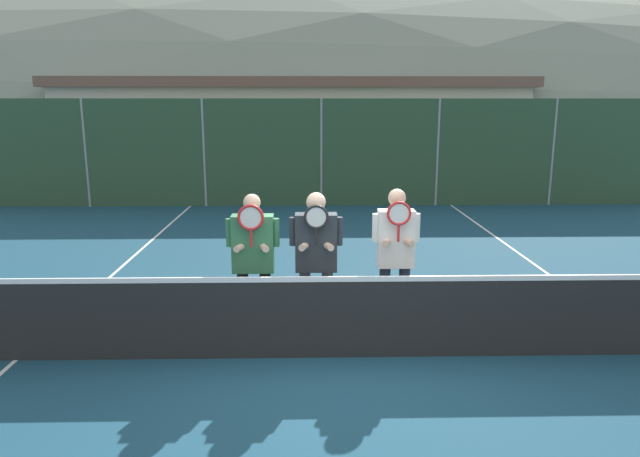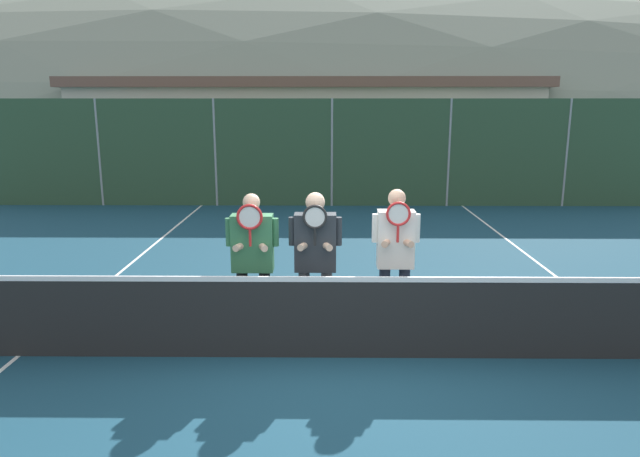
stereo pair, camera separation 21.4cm
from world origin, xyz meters
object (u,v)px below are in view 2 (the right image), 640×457
(car_far_left, at_px, (176,161))
(car_center, at_px, (510,161))
(player_center_left, at_px, (315,253))
(player_center_right, at_px, (395,252))
(player_leftmost, at_px, (253,255))
(car_left_of_center, at_px, (338,162))

(car_far_left, relative_size, car_center, 0.84)
(player_center_left, relative_size, player_center_right, 0.99)
(player_leftmost, bearing_deg, car_center, 60.94)
(player_center_right, bearing_deg, car_left_of_center, 91.95)
(car_left_of_center, bearing_deg, car_center, 2.19)
(player_center_left, bearing_deg, car_left_of_center, 87.52)
(car_left_of_center, bearing_deg, player_center_right, -88.05)
(player_leftmost, distance_m, car_far_left, 12.54)
(player_leftmost, bearing_deg, car_left_of_center, 84.12)
(car_center, bearing_deg, car_left_of_center, -177.81)
(player_center_left, bearing_deg, car_center, 63.56)
(car_far_left, bearing_deg, car_left_of_center, 1.93)
(player_center_left, distance_m, car_far_left, 12.78)
(player_center_left, bearing_deg, player_center_right, 6.57)
(player_leftmost, height_order, player_center_left, player_center_left)
(car_left_of_center, distance_m, car_center, 5.59)
(player_leftmost, height_order, car_left_of_center, player_leftmost)
(player_center_left, xyz_separation_m, car_center, (6.11, 12.28, -0.17))
(car_left_of_center, bearing_deg, player_center_left, -92.48)
(car_far_left, bearing_deg, player_center_right, -64.54)
(player_leftmost, xyz_separation_m, player_center_left, (0.72, 0.00, 0.02))
(player_leftmost, distance_m, car_left_of_center, 12.14)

